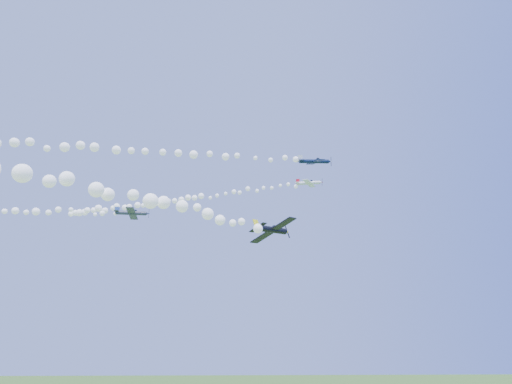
{
  "coord_description": "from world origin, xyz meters",
  "views": [
    {
      "loc": [
        1.86,
        -80.81,
        23.59
      ],
      "look_at": [
        3.77,
        -4.0,
        46.84
      ],
      "focal_mm": 30.0,
      "sensor_mm": 36.0,
      "label": 1
    }
  ],
  "objects_px": {
    "plane_navy": "(315,161)",
    "plane_black": "(272,230)",
    "plane_white": "(309,183)",
    "plane_grey": "(132,213)"
  },
  "relations": [
    {
      "from": "plane_navy",
      "to": "plane_black",
      "type": "distance_m",
      "value": 25.41
    },
    {
      "from": "plane_white",
      "to": "plane_black",
      "type": "xyz_separation_m",
      "value": [
        -10.7,
        -33.26,
        -17.94
      ]
    },
    {
      "from": "plane_white",
      "to": "plane_black",
      "type": "height_order",
      "value": "plane_white"
    },
    {
      "from": "plane_black",
      "to": "plane_grey",
      "type": "bearing_deg",
      "value": 85.18
    },
    {
      "from": "plane_grey",
      "to": "plane_black",
      "type": "bearing_deg",
      "value": -53.75
    },
    {
      "from": "plane_white",
      "to": "plane_black",
      "type": "bearing_deg",
      "value": -84.08
    },
    {
      "from": "plane_white",
      "to": "plane_navy",
      "type": "distance_m",
      "value": 16.79
    },
    {
      "from": "plane_navy",
      "to": "plane_white",
      "type": "bearing_deg",
      "value": 77.29
    },
    {
      "from": "plane_navy",
      "to": "plane_black",
      "type": "height_order",
      "value": "plane_navy"
    },
    {
      "from": "plane_navy",
      "to": "plane_grey",
      "type": "relative_size",
      "value": 0.88
    }
  ]
}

